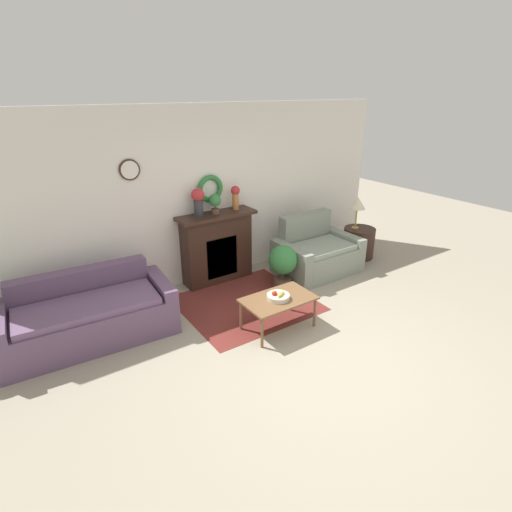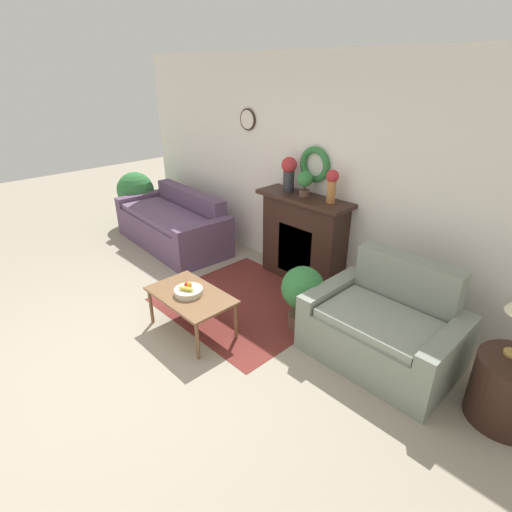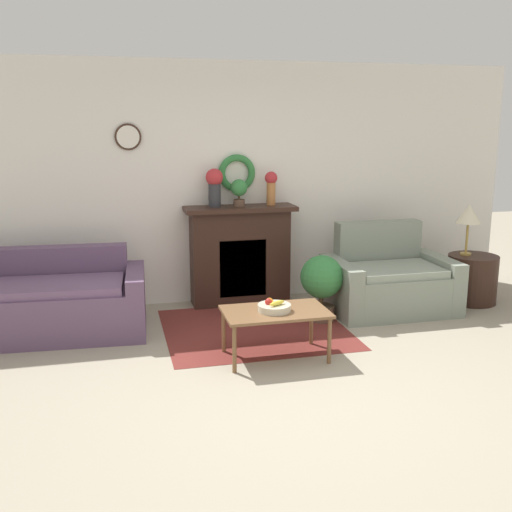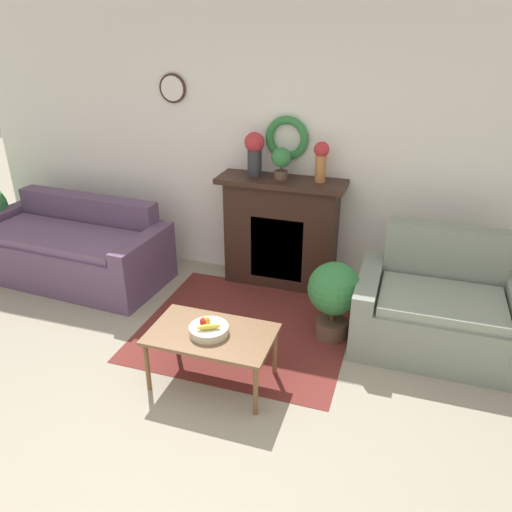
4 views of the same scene
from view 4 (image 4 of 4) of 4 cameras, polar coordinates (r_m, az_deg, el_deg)
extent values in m
plane|color=#9E937F|center=(3.41, -10.41, -22.12)|extent=(16.00, 16.00, 0.00)
cube|color=maroon|center=(4.51, -1.13, -8.13)|extent=(1.80, 1.65, 0.01)
cube|color=white|center=(4.97, 3.18, 12.07)|extent=(6.80, 0.06, 2.70)
cylinder|color=#382319|center=(5.24, -9.51, 18.38)|extent=(0.28, 0.02, 0.28)
cylinder|color=white|center=(5.23, -9.57, 18.36)|extent=(0.24, 0.01, 0.24)
torus|color=#337A3D|center=(4.87, 3.54, 13.26)|extent=(0.42, 0.08, 0.42)
cube|color=#331E16|center=(5.03, 2.87, 2.46)|extent=(1.10, 0.34, 1.07)
cube|color=black|center=(4.93, 2.36, 0.77)|extent=(0.53, 0.02, 0.64)
cube|color=orange|center=(4.96, 2.32, -0.11)|extent=(0.42, 0.01, 0.35)
cube|color=#331E16|center=(4.81, 2.91, 8.47)|extent=(1.24, 0.41, 0.05)
cube|color=#604766|center=(5.52, -21.00, -0.58)|extent=(1.70, 0.81, 0.47)
cube|color=#604766|center=(5.76, -18.34, 2.77)|extent=(1.67, 0.30, 0.81)
cube|color=#604766|center=(6.18, -26.87, 1.79)|extent=(0.23, 0.92, 0.61)
cube|color=#604766|center=(5.02, -12.54, -1.11)|extent=(0.23, 0.92, 0.61)
cube|color=#6A4E70|center=(5.41, -21.45, 2.04)|extent=(1.63, 0.75, 0.08)
cube|color=gray|center=(4.35, 19.92, -7.86)|extent=(0.99, 0.71, 0.44)
cube|color=gray|center=(4.63, 20.39, -2.27)|extent=(0.99, 0.20, 0.94)
cube|color=gray|center=(4.39, 12.52, -5.39)|extent=(0.17, 0.91, 0.58)
cube|color=gray|center=(4.22, 20.43, -4.90)|extent=(0.95, 0.66, 0.08)
cube|color=brown|center=(3.69, -5.11, -8.89)|extent=(0.91, 0.55, 0.03)
cylinder|color=brown|center=(3.81, -12.32, -12.25)|extent=(0.04, 0.04, 0.41)
cylinder|color=brown|center=(3.53, -0.04, -15.12)|extent=(0.04, 0.04, 0.41)
cylinder|color=brown|center=(4.14, -9.09, -8.53)|extent=(0.04, 0.04, 0.41)
cylinder|color=brown|center=(3.88, 2.18, -10.77)|extent=(0.04, 0.04, 0.41)
cylinder|color=beige|center=(3.66, -5.40, -8.40)|extent=(0.29, 0.29, 0.06)
sphere|color=#B2231E|center=(3.67, -5.93, -7.47)|extent=(0.07, 0.07, 0.07)
sphere|color=orange|center=(3.67, -5.79, -7.44)|extent=(0.07, 0.07, 0.07)
ellipsoid|color=yellow|center=(3.60, -5.45, -8.06)|extent=(0.17, 0.12, 0.04)
cylinder|color=#2D2D33|center=(4.88, -0.17, 10.60)|extent=(0.14, 0.14, 0.25)
sphere|color=#B72D33|center=(4.83, -0.17, 12.87)|extent=(0.19, 0.19, 0.19)
cylinder|color=#AD6B38|center=(4.72, 7.38, 9.88)|extent=(0.10, 0.10, 0.25)
sphere|color=#B72D33|center=(4.68, 7.51, 11.99)|extent=(0.14, 0.14, 0.14)
cylinder|color=brown|center=(4.81, 2.86, 9.25)|extent=(0.13, 0.13, 0.08)
cylinder|color=#4C3823|center=(4.79, 2.88, 9.99)|extent=(0.02, 0.02, 0.05)
sphere|color=#337A3D|center=(4.76, 2.91, 11.20)|extent=(0.19, 0.19, 0.19)
cylinder|color=brown|center=(4.41, 8.60, -8.14)|extent=(0.28, 0.28, 0.16)
cylinder|color=#4C3823|center=(4.34, 8.72, -6.60)|extent=(0.04, 0.04, 0.12)
sphere|color=#337A3D|center=(4.21, 8.95, -3.69)|extent=(0.45, 0.45, 0.45)
camera|label=1|loc=(4.06, -85.46, 8.31)|focal=28.00mm
camera|label=2|loc=(1.92, 82.80, 4.03)|focal=28.00mm
camera|label=3|loc=(3.32, -104.43, -15.42)|focal=42.00mm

